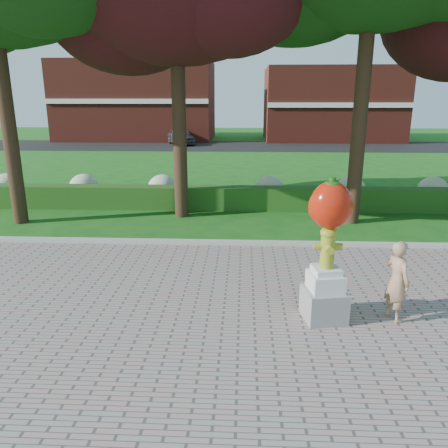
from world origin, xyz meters
The scene contains 11 objects.
ground centered at (0.00, 0.00, 0.00)m, with size 100.00×100.00×0.00m, color #155515.
walkway centered at (0.00, -4.00, 0.02)m, with size 40.00×14.00×0.04m, color gray.
curb centered at (0.00, 3.00, 0.07)m, with size 40.00×0.18×0.15m, color #ADADA5.
lawn_hedge centered at (0.00, 7.00, 0.40)m, with size 24.00×0.70×0.80m, color #1D4E16.
hydrangea_row centered at (0.57, 8.00, 0.55)m, with size 20.10×1.10×0.99m.
street centered at (0.00, 28.00, 0.01)m, with size 50.00×8.00×0.02m, color black.
building_left centered at (-10.00, 34.00, 3.50)m, with size 14.00×8.00×7.00m, color maroon.
building_right centered at (8.00, 34.00, 3.20)m, with size 12.00×8.00×6.40m, color maroon.
hydrant_sculpture centered at (1.50, -0.97, 1.38)m, with size 0.79×0.79×2.54m.
woman centered at (2.74, -0.93, 0.77)m, with size 0.53×0.35×1.45m, color tan.
parked_car centered at (-5.25, 28.82, 0.71)m, with size 1.62×4.03×1.37m, color #45484E.
Camera 1 is at (0.06, -8.04, 3.83)m, focal length 35.00 mm.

